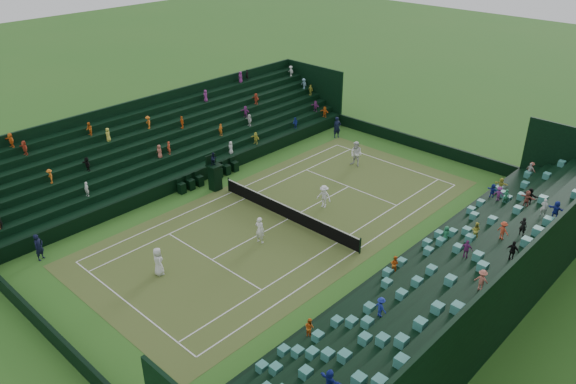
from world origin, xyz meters
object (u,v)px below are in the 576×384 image
object	(u,v)px
player_near_east	(260,230)
player_far_east	(324,196)
umpire_chair	(215,174)
player_near_west	(158,261)
tennis_net	(288,212)
player_far_west	(356,154)

from	to	relation	value
player_near_east	player_far_east	world-z (taller)	player_near_east
player_far_east	umpire_chair	bearing A→B (deg)	-167.05
player_near_east	player_far_east	xyz separation A→B (m)	(-0.05, 6.02, -0.07)
player_near_west	player_far_east	xyz separation A→B (m)	(1.67, 12.12, -0.03)
tennis_net	player_far_west	world-z (taller)	player_far_west
player_far_east	player_far_west	bearing A→B (deg)	98.45
tennis_net	player_near_west	size ratio (longest dim) A/B	6.96
tennis_net	player_near_east	size ratio (longest dim) A/B	6.71
umpire_chair	player_near_west	xyz separation A→B (m)	(5.65, -8.80, -0.38)
umpire_chair	player_far_west	size ratio (longest dim) A/B	1.43
umpire_chair	player_near_west	bearing A→B (deg)	-57.29
tennis_net	player_far_east	bearing A→B (deg)	77.93
umpire_chair	player_far_west	distance (m)	11.21
player_near_west	player_near_east	size ratio (longest dim) A/B	0.96
player_near_east	player_far_east	distance (m)	6.02
umpire_chair	player_far_east	distance (m)	8.05
player_far_west	player_far_east	distance (m)	7.21
player_near_east	player_far_west	xyz separation A→B (m)	(-2.49, 12.79, 0.13)
player_near_east	player_far_east	size ratio (longest dim) A/B	1.08
player_near_west	player_far_west	distance (m)	18.91
player_near_west	player_far_east	distance (m)	12.23
umpire_chair	player_near_east	distance (m)	7.86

